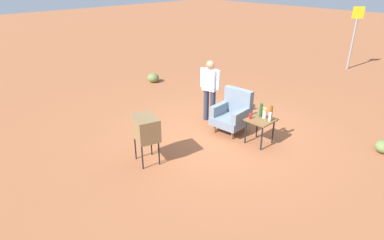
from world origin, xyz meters
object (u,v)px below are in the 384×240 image
(bottle_short_clear, at_px, (270,117))
(bottle_tall_amber, at_px, (271,112))
(bottle_wine_green, at_px, (261,110))
(road_sign, at_px, (354,35))
(flower_vase, at_px, (265,112))
(armchair, at_px, (233,113))
(tv_on_stand, at_px, (146,128))
(side_table, at_px, (260,123))
(person_standing, at_px, (210,87))
(soda_can_red, at_px, (250,116))

(bottle_short_clear, relative_size, bottle_tall_amber, 0.67)
(bottle_wine_green, xyz_separation_m, bottle_short_clear, (0.29, -0.06, -0.06))
(road_sign, xyz_separation_m, bottle_wine_green, (1.16, -7.78, -0.61))
(bottle_wine_green, height_order, flower_vase, bottle_wine_green)
(bottle_wine_green, height_order, bottle_short_clear, bottle_wine_green)
(bottle_tall_amber, bearing_deg, flower_vase, -130.61)
(armchair, relative_size, tv_on_stand, 1.03)
(tv_on_stand, bearing_deg, side_table, 64.28)
(road_sign, distance_m, flower_vase, 7.92)
(person_standing, height_order, flower_vase, person_standing)
(armchair, height_order, side_table, armchair)
(armchair, xyz_separation_m, tv_on_stand, (-0.29, -2.42, 0.28))
(side_table, distance_m, person_standing, 1.75)
(armchair, bearing_deg, flower_vase, 4.87)
(bottle_tall_amber, distance_m, flower_vase, 0.15)
(person_standing, distance_m, road_sign, 7.84)
(soda_can_red, bearing_deg, side_table, 34.39)
(flower_vase, bearing_deg, bottle_short_clear, -14.91)
(bottle_short_clear, bearing_deg, tv_on_stand, -118.48)
(bottle_wine_green, bearing_deg, flower_vase, -3.99)
(armchair, distance_m, bottle_tall_amber, 1.01)
(soda_can_red, xyz_separation_m, bottle_tall_amber, (0.30, 0.37, 0.09))
(armchair, relative_size, bottle_wine_green, 3.31)
(soda_can_red, height_order, bottle_short_clear, bottle_short_clear)
(bottle_wine_green, xyz_separation_m, soda_can_red, (-0.09, -0.27, -0.10))
(armchair, xyz_separation_m, bottle_tall_amber, (0.96, 0.18, 0.26))
(armchair, bearing_deg, bottle_wine_green, 6.18)
(person_standing, distance_m, bottle_short_clear, 1.89)
(person_standing, xyz_separation_m, flower_vase, (1.70, 0.03, -0.18))
(side_table, relative_size, flower_vase, 2.31)
(bottle_tall_amber, xyz_separation_m, flower_vase, (-0.09, -0.11, -0.00))
(armchair, relative_size, person_standing, 0.65)
(side_table, xyz_separation_m, tv_on_stand, (-1.14, -2.37, 0.26))
(side_table, relative_size, bottle_wine_green, 1.91)
(bottle_short_clear, bearing_deg, side_table, -156.64)
(bottle_short_clear, bearing_deg, road_sign, 100.48)
(armchair, bearing_deg, road_sign, 92.97)
(person_standing, distance_m, bottle_wine_green, 1.60)
(armchair, bearing_deg, side_table, -3.67)
(armchair, height_order, tv_on_stand, armchair)
(soda_can_red, relative_size, bottle_short_clear, 0.61)
(road_sign, bearing_deg, person_standing, -93.15)
(armchair, xyz_separation_m, side_table, (0.85, -0.05, 0.02))
(person_standing, height_order, bottle_wine_green, person_standing)
(bottle_tall_amber, bearing_deg, armchair, -169.13)
(side_table, bearing_deg, armchair, 176.33)
(armchair, xyz_separation_m, bottle_wine_green, (0.75, 0.08, 0.27))
(bottle_wine_green, bearing_deg, side_table, -53.13)
(side_table, distance_m, flower_vase, 0.27)
(side_table, bearing_deg, flower_vase, 85.57)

